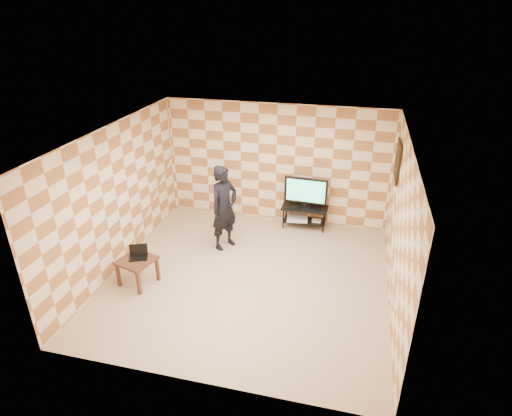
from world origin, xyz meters
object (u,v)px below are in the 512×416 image
object	(u,v)px
tv	(306,191)
side_table	(137,264)
person	(224,208)
tv_stand	(305,212)

from	to	relation	value
tv	side_table	distance (m)	3.88
tv	side_table	bearing A→B (deg)	-132.45
person	side_table	bearing A→B (deg)	175.24
side_table	person	world-z (taller)	person
tv_stand	person	distance (m)	1.99
tv	side_table	xyz separation A→B (m)	(-2.60, -2.84, -0.47)
side_table	person	bearing A→B (deg)	55.19
tv	side_table	world-z (taller)	tv
tv	person	world-z (taller)	person
person	tv_stand	bearing A→B (deg)	-20.19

